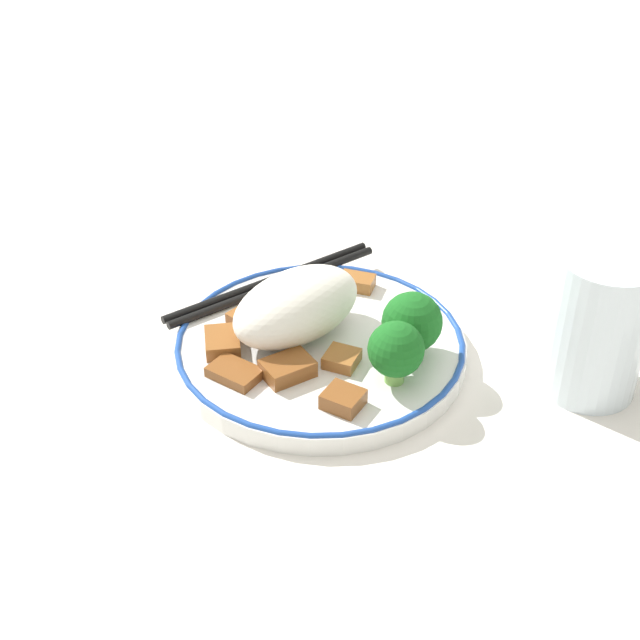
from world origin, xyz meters
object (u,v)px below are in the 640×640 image
at_px(broccoli_back_left, 396,350).
at_px(plate, 320,347).
at_px(drinking_glass, 598,325).
at_px(broccoli_back_center, 412,323).
at_px(chopsticks, 273,283).

bearing_deg(broccoli_back_left, plate, -84.21).
distance_m(broccoli_back_left, drinking_glass, 0.15).
bearing_deg(broccoli_back_center, broccoli_back_left, 25.11).
bearing_deg(chopsticks, drinking_glass, 113.09).
xyz_separation_m(plate, broccoli_back_left, (-0.01, 0.08, 0.03)).
distance_m(plate, drinking_glass, 0.21).
bearing_deg(broccoli_back_left, broccoli_back_center, -154.89).
height_order(broccoli_back_left, drinking_glass, drinking_glass).
bearing_deg(broccoli_back_left, chopsticks, -95.04).
height_order(broccoli_back_left, chopsticks, broccoli_back_left).
relative_size(broccoli_back_left, chopsticks, 0.24).
distance_m(broccoli_back_left, chopsticks, 0.17).
bearing_deg(drinking_glass, plate, -51.83).
bearing_deg(drinking_glass, broccoli_back_center, -49.83).
xyz_separation_m(plate, chopsticks, (-0.02, -0.09, 0.01)).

